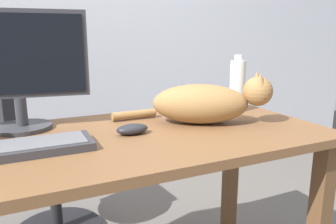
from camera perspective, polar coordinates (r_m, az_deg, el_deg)
name	(u,v)px	position (r m, az deg, el deg)	size (l,w,h in m)	color
back_wall	(59,6)	(2.57, -18.49, 17.21)	(6.00, 0.04, 2.60)	silver
desk	(131,167)	(1.15, -6.53, -9.64)	(1.38, 0.67, 0.76)	brown
office_chair	(43,168)	(1.84, -21.13, -9.16)	(0.48, 0.48, 0.95)	black
monitor	(16,66)	(1.24, -25.04, 7.38)	(0.48, 0.20, 0.41)	#333338
keyboard	(13,149)	(1.02, -25.58, -5.93)	(0.44, 0.15, 0.03)	#333338
cat	(206,102)	(1.24, 6.71, 1.70)	(0.54, 0.34, 0.20)	olive
computer_mouse	(132,129)	(1.11, -6.31, -2.97)	(0.11, 0.06, 0.04)	#232328
water_bottle	(237,85)	(1.46, 12.06, 4.60)	(0.07, 0.07, 0.25)	silver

